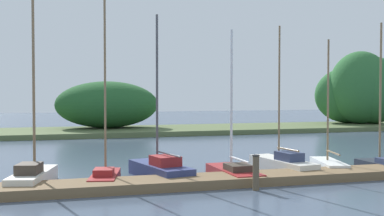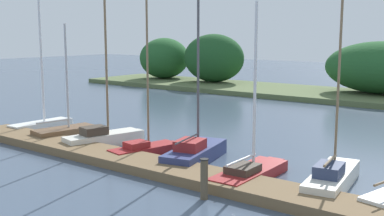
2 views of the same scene
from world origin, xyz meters
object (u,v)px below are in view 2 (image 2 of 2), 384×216
object	(u,v)px
sailboat_5	(251,170)
sailboat_6	(333,176)
sailboat_2	(105,136)
mooring_piling_1	(204,179)
sailboat_1	(67,132)
sailboat_0	(43,121)
sailboat_3	(146,146)
sailboat_4	(196,151)

from	to	relation	value
sailboat_5	sailboat_6	size ratio (longest dim) A/B	0.94
sailboat_2	mooring_piling_1	distance (m)	8.28
sailboat_1	mooring_piling_1	xyz separation A→B (m)	(10.19, -2.86, 0.30)
sailboat_5	mooring_piling_1	world-z (taller)	sailboat_5
sailboat_0	sailboat_5	bearing A→B (deg)	-92.48
sailboat_3	mooring_piling_1	size ratio (longest dim) A/B	6.12
sailboat_6	sailboat_1	bearing A→B (deg)	84.48
sailboat_4	mooring_piling_1	xyz separation A→B (m)	(2.82, -3.36, 0.23)
sailboat_0	sailboat_1	xyz separation A→B (m)	(2.88, -0.68, -0.12)
sailboat_1	mooring_piling_1	bearing A→B (deg)	-95.75
sailboat_0	mooring_piling_1	bearing A→B (deg)	-103.62
sailboat_1	sailboat_4	distance (m)	7.39
mooring_piling_1	sailboat_5	bearing A→B (deg)	87.45
sailboat_4	sailboat_6	xyz separation A→B (m)	(5.54, 0.09, -0.02)
sailboat_1	sailboat_4	world-z (taller)	sailboat_4
sailboat_0	sailboat_3	distance (m)	8.04
sailboat_0	sailboat_2	bearing A→B (deg)	-94.10
sailboat_3	mooring_piling_1	bearing A→B (deg)	-107.10
sailboat_4	sailboat_5	size ratio (longest dim) A/B	1.10
sailboat_2	sailboat_3	world-z (taller)	sailboat_3
sailboat_4	sailboat_6	bearing A→B (deg)	-101.94
sailboat_1	sailboat_6	xyz separation A→B (m)	(12.91, 0.60, 0.04)
sailboat_6	sailboat_4	bearing A→B (deg)	82.79
sailboat_2	mooring_piling_1	bearing A→B (deg)	-97.48
sailboat_3	sailboat_5	bearing A→B (deg)	-80.33
sailboat_0	sailboat_5	size ratio (longest dim) A/B	1.30
sailboat_1	sailboat_2	world-z (taller)	sailboat_2
sailboat_5	mooring_piling_1	size ratio (longest dim) A/B	4.78
sailboat_0	sailboat_4	size ratio (longest dim) A/B	1.19
sailboat_4	sailboat_6	size ratio (longest dim) A/B	1.04
sailboat_1	sailboat_6	bearing A→B (deg)	-77.42
sailboat_3	mooring_piling_1	distance (m)	5.82
sailboat_0	mooring_piling_1	size ratio (longest dim) A/B	6.23
sailboat_2	sailboat_4	xyz separation A→B (m)	(4.89, 0.36, -0.01)
sailboat_3	sailboat_4	xyz separation A→B (m)	(2.24, 0.51, 0.03)
sailboat_0	sailboat_3	world-z (taller)	sailboat_0
sailboat_3	mooring_piling_1	world-z (taller)	sailboat_3
sailboat_4	sailboat_6	distance (m)	5.54
sailboat_2	sailboat_5	size ratio (longest dim) A/B	1.16
sailboat_2	sailboat_6	xyz separation A→B (m)	(10.43, 0.45, -0.04)
sailboat_1	sailboat_6	size ratio (longest dim) A/B	0.85
sailboat_5	sailboat_3	bearing A→B (deg)	86.23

